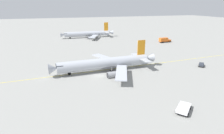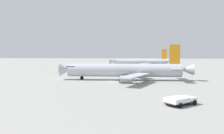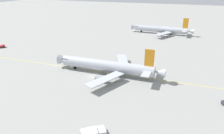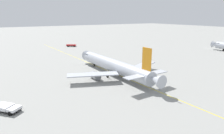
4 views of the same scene
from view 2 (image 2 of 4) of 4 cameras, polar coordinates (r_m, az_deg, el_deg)
ground_plane at (r=63.97m, az=-0.07°, el=-3.82°), size 600.00×600.00×0.00m
airliner_main at (r=67.59m, az=3.55°, el=-1.00°), size 33.16×40.85×10.95m
airliner_secondary at (r=140.93m, az=7.54°, el=1.27°), size 31.86×40.13×11.12m
pushback_tug_truck at (r=36.89m, az=17.22°, el=-8.17°), size 5.38×5.68×1.30m
taxiway_centreline at (r=69.08m, az=-1.22°, el=-3.27°), size 6.67×152.66×0.01m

